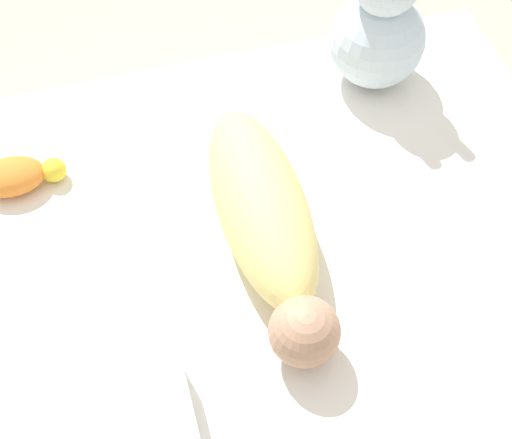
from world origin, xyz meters
TOP-DOWN VIEW (x-y plane):
  - ground_plane at (0.00, 0.00)m, footprint 12.00×12.00m
  - bed_mattress at (0.00, 0.00)m, footprint 1.40×1.03m
  - swaddled_baby at (0.02, -0.01)m, footprint 0.17×0.56m
  - bunny_plush at (0.38, 0.36)m, footprint 0.21×0.21m
  - turtle_plush at (-0.42, 0.26)m, footprint 0.18×0.09m

SIDE VIEW (x-z plane):
  - ground_plane at x=0.00m, z-range 0.00..0.00m
  - bed_mattress at x=0.00m, z-range 0.00..0.23m
  - turtle_plush at x=-0.42m, z-range 0.23..0.29m
  - swaddled_baby at x=0.02m, z-range 0.23..0.39m
  - bunny_plush at x=0.38m, z-range 0.18..0.56m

